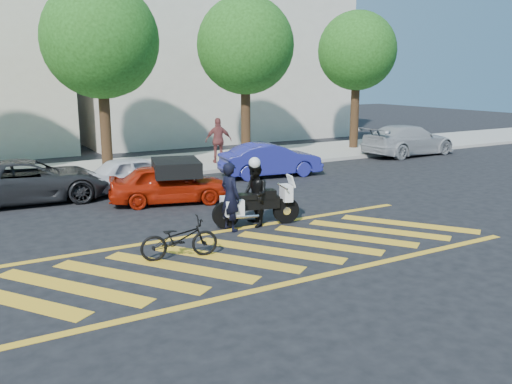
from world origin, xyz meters
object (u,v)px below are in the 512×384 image
parked_right (271,160)px  police_motorcycle (255,205)px  parked_mid_right (137,173)px  parked_mid_left (29,181)px  parked_far_right (408,140)px  officer_moto (255,195)px  red_convertible (168,184)px  bicycle (179,239)px  officer_bike (230,197)px

parked_right → police_motorcycle: bearing=153.0°
parked_mid_right → parked_mid_left: bearing=83.4°
parked_far_right → police_motorcycle: bearing=116.5°
officer_moto → parked_mid_right: (-1.33, 5.86, -0.25)m
police_motorcycle → red_convertible: bearing=119.2°
bicycle → parked_far_right: bearing=-51.2°
officer_moto → parked_far_right: bearing=132.2°
police_motorcycle → officer_moto: size_ratio=1.38×
parked_mid_left → parked_right: (8.85, -0.04, -0.02)m
parked_mid_right → parked_right: parked_right is taller
officer_bike → parked_far_right: officer_bike is taller
officer_moto → parked_mid_left: bearing=-128.2°
officer_moto → parked_mid_left: (-4.77, 5.89, -0.18)m
officer_bike → parked_mid_right: size_ratio=0.50×
officer_moto → parked_right: size_ratio=0.43×
officer_bike → red_convertible: (-0.29, 3.64, -0.27)m
bicycle → police_motorcycle: 3.08m
parked_mid_left → parked_mid_right: (3.45, -0.04, -0.07)m
officer_moto → police_motorcycle: bearing=129.5°
officer_moto → parked_mid_right: 6.01m
police_motorcycle → parked_right: bearing=68.1°
officer_bike → parked_right: bearing=-51.2°
bicycle → police_motorcycle: bearing=-52.6°
bicycle → parked_right: (6.79, 7.28, 0.21)m
officer_bike → bicycle: 2.44m
police_motorcycle → parked_mid_left: parked_mid_left is taller
parked_far_right → officer_moto: bearing=116.5°
officer_moto → parked_right: (4.07, 5.86, -0.20)m
parked_right → officer_bike: bearing=148.5°
officer_bike → police_motorcycle: bearing=-98.0°
officer_bike → officer_moto: 0.75m
officer_moto → parked_far_right: 14.80m
parked_mid_right → officer_bike: bearing=179.6°
police_motorcycle → parked_right: parked_right is taller
officer_moto → parked_mid_right: officer_moto is taller
bicycle → parked_far_right: 17.87m
parked_mid_left → parked_mid_right: bearing=-86.9°
parked_mid_left → parked_mid_right: size_ratio=1.37×
officer_bike → bicycle: (-1.97, -1.38, -0.44)m
red_convertible → parked_mid_right: bearing=22.2°
bicycle → parked_mid_left: 7.60m
police_motorcycle → red_convertible: size_ratio=0.65×
parked_mid_right → parked_far_right: size_ratio=0.69×
police_motorcycle → parked_right: size_ratio=0.59×
parked_mid_left → bicycle: bearing=-160.6°
officer_moto → red_convertible: officer_moto is taller
bicycle → officer_moto: 3.09m
red_convertible → parked_mid_right: red_convertible is taller
parked_mid_right → bicycle: bearing=163.2°
officer_bike → parked_right: officer_bike is taller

